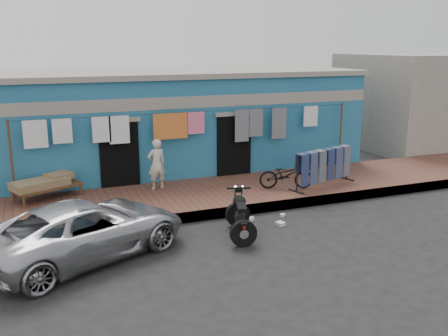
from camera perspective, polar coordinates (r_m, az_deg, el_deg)
ground at (r=11.21m, az=3.78°, el=-8.02°), size 80.00×80.00×0.00m
sidewalk at (r=13.79m, az=-1.52°, el=-3.20°), size 28.00×3.00×0.25m
curb at (r=12.50m, az=0.76°, el=-5.03°), size 28.00×0.10×0.25m
building at (r=17.16m, az=-6.14°, el=5.48°), size 12.20×5.20×3.36m
neighbor_right at (r=22.66m, az=21.96°, el=7.16°), size 6.00×5.00×3.80m
clothesline at (r=14.45m, az=-4.48°, el=4.49°), size 10.06×0.06×2.10m
car at (r=10.45m, az=-15.48°, el=-6.68°), size 4.67×3.54×1.20m
seated_person at (r=13.95m, az=-7.72°, el=0.43°), size 0.56×0.42×1.42m
bicycle at (r=14.04m, az=7.12°, el=-0.42°), size 1.58×0.99×0.96m
motorcycle at (r=11.17m, az=1.90°, el=-5.33°), size 1.44×1.87×1.01m
charpoy at (r=13.84m, az=-19.54°, el=-2.14°), size 2.38×2.15×0.59m
jeans_rack at (r=14.46m, az=11.28°, el=0.10°), size 2.52×1.73×1.09m
litter_a at (r=12.23m, az=2.93°, el=-5.88°), size 0.26×0.25×0.09m
litter_b at (r=12.61m, az=6.72°, el=-5.39°), size 0.17×0.18×0.07m
litter_c at (r=12.01m, az=6.46°, el=-6.35°), size 0.20×0.23×0.08m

